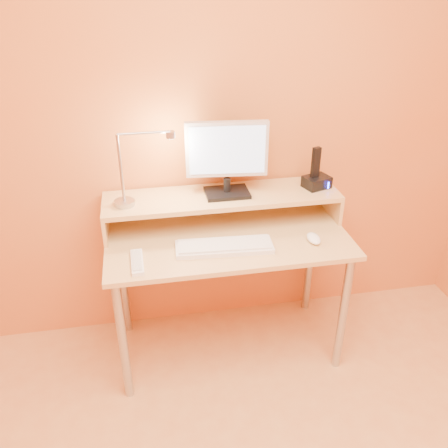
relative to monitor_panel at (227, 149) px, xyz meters
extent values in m
cube|color=#C77A40|center=(-0.02, 0.16, 0.13)|extent=(3.00, 0.04, 2.50)
cylinder|color=#A7A7AD|center=(-0.57, -0.41, -0.77)|extent=(0.04, 0.04, 0.69)
cylinder|color=#A7A7AD|center=(0.53, -0.41, -0.77)|extent=(0.04, 0.04, 0.69)
cylinder|color=#A7A7AD|center=(-0.57, 0.09, -0.77)|extent=(0.04, 0.04, 0.69)
cylinder|color=#A7A7AD|center=(0.53, 0.09, -0.77)|extent=(0.04, 0.04, 0.69)
cube|color=tan|center=(-0.02, -0.16, -0.41)|extent=(1.20, 0.60, 0.02)
cube|color=tan|center=(-0.62, -0.01, -0.33)|extent=(0.02, 0.30, 0.14)
cube|color=tan|center=(0.57, -0.01, -0.33)|extent=(0.02, 0.30, 0.14)
cube|color=tan|center=(-0.02, -0.01, -0.25)|extent=(1.20, 0.30, 0.02)
cube|color=black|center=(0.00, -0.01, -0.23)|extent=(0.22, 0.16, 0.02)
cylinder|color=black|center=(0.00, -0.01, -0.19)|extent=(0.04, 0.04, 0.07)
cube|color=silver|center=(0.00, 0.00, 0.00)|extent=(0.41, 0.08, 0.28)
cube|color=black|center=(0.00, 0.02, 0.00)|extent=(0.36, 0.05, 0.23)
cube|color=#A7C7F3|center=(0.00, -0.02, 0.00)|extent=(0.37, 0.04, 0.24)
cylinder|color=#A7A7AD|center=(-0.51, -0.04, -0.23)|extent=(0.10, 0.10, 0.02)
cylinder|color=#A7A7AD|center=(-0.51, -0.04, -0.05)|extent=(0.01, 0.01, 0.33)
cylinder|color=#A7A7AD|center=(-0.39, -0.04, 0.12)|extent=(0.24, 0.01, 0.01)
cylinder|color=#A7A7AD|center=(-0.27, -0.04, 0.10)|extent=(0.04, 0.04, 0.03)
cylinder|color=#FFEAC6|center=(-0.27, -0.04, 0.09)|extent=(0.03, 0.03, 0.00)
cube|color=black|center=(0.48, -0.01, -0.21)|extent=(0.15, 0.14, 0.06)
cube|color=black|center=(0.46, -0.01, -0.10)|extent=(0.05, 0.04, 0.16)
cube|color=#2D4AFF|center=(0.52, -0.06, -0.21)|extent=(0.01, 0.00, 0.04)
cube|color=white|center=(-0.06, -0.27, -0.39)|extent=(0.47, 0.18, 0.02)
ellipsoid|color=white|center=(0.38, -0.28, -0.38)|extent=(0.06, 0.11, 0.04)
cube|color=white|center=(-0.47, -0.33, -0.39)|extent=(0.06, 0.20, 0.02)
camera|label=1|loc=(-0.42, -2.16, 0.79)|focal=38.08mm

